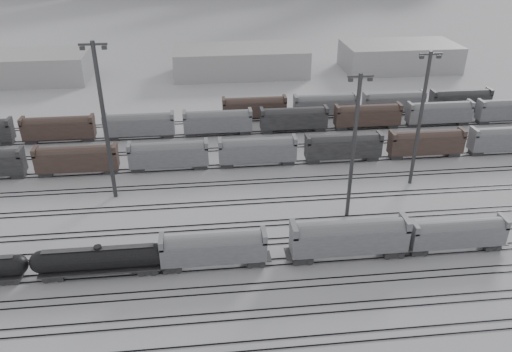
{
  "coord_description": "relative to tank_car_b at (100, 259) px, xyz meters",
  "views": [
    {
      "loc": [
        -1.96,
        -55.02,
        43.69
      ],
      "look_at": [
        6.36,
        19.83,
        4.0
      ],
      "focal_mm": 35.0,
      "sensor_mm": 36.0,
      "label": 1
    }
  ],
  "objects": [
    {
      "name": "light_mast_b",
      "position": [
        -1.1,
        21.5,
        11.67
      ],
      "size": [
        4.3,
        0.69,
        26.89
      ],
      "color": "#38383A",
      "rests_on": "ground"
    },
    {
      "name": "light_mast_c",
      "position": [
        37.31,
        11.01,
        10.0
      ],
      "size": [
        3.8,
        0.61,
        23.74
      ],
      "color": "#38383A",
      "rests_on": "ground"
    },
    {
      "name": "warehouse_left",
      "position": [
        -43.11,
        94.0,
        1.41
      ],
      "size": [
        50.0,
        18.0,
        8.0
      ],
      "primitive_type": "cube",
      "color": "#A8A8AB",
      "rests_on": "ground"
    },
    {
      "name": "warehouse_mid",
      "position": [
        26.89,
        94.0,
        1.41
      ],
      "size": [
        40.0,
        18.0,
        8.0
      ],
      "primitive_type": "cube",
      "color": "#A8A8AB",
      "rests_on": "ground"
    },
    {
      "name": "bg_string_mid",
      "position": [
        34.89,
        47.0,
        0.21
      ],
      "size": [
        151.0,
        3.0,
        5.6
      ],
      "color": "black",
      "rests_on": "ground"
    },
    {
      "name": "warehouse_right",
      "position": [
        76.89,
        94.0,
        1.41
      ],
      "size": [
        35.0,
        18.0,
        8.0
      ],
      "primitive_type": "cube",
      "color": "#A8A8AB",
      "rests_on": "ground"
    },
    {
      "name": "bg_string_near",
      "position": [
        24.89,
        31.0,
        0.21
      ],
      "size": [
        151.0,
        3.0,
        5.6
      ],
      "color": "slate",
      "rests_on": "ground"
    },
    {
      "name": "bg_string_far",
      "position": [
        52.39,
        55.0,
        0.21
      ],
      "size": [
        66.0,
        3.0,
        5.6
      ],
      "color": "#4B3730",
      "rests_on": "ground"
    },
    {
      "name": "hopper_car_c",
      "position": [
        50.32,
        0.0,
        0.51
      ],
      "size": [
        14.03,
        2.79,
        5.02
      ],
      "color": "black",
      "rests_on": "ground"
    },
    {
      "name": "tracks",
      "position": [
        16.89,
        16.5,
        -2.51
      ],
      "size": [
        220.0,
        71.5,
        0.16
      ],
      "color": "black",
      "rests_on": "ground"
    },
    {
      "name": "light_mast_d",
      "position": [
        51.8,
        20.56,
        10.21
      ],
      "size": [
        3.86,
        0.62,
        24.15
      ],
      "color": "#38383A",
      "rests_on": "ground"
    },
    {
      "name": "hopper_car_b",
      "position": [
        34.3,
        0.0,
        1.08
      ],
      "size": [
        16.61,
        3.3,
        5.94
      ],
      "color": "black",
      "rests_on": "ground"
    },
    {
      "name": "hopper_car_a",
      "position": [
        15.31,
        -0.0,
        0.62
      ],
      "size": [
        14.55,
        2.89,
        5.2
      ],
      "color": "black",
      "rests_on": "ground"
    },
    {
      "name": "ground",
      "position": [
        16.89,
        -1.0,
        -2.59
      ],
      "size": [
        900.0,
        900.0,
        0.0
      ],
      "primitive_type": "plane",
      "color": "silver",
      "rests_on": "ground"
    },
    {
      "name": "tank_car_b",
      "position": [
        0.0,
        0.0,
        0.0
      ],
      "size": [
        18.15,
        3.02,
        4.49
      ],
      "color": "black",
      "rests_on": "ground"
    }
  ]
}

